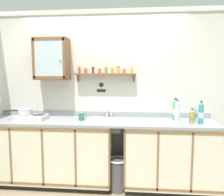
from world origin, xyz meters
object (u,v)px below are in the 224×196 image
(bottle_juice_amber_2, at_px, (192,117))
(mug, at_px, (81,117))
(saucepan, at_px, (25,111))
(warning_sign, at_px, (101,87))
(bottle_water_clear_0, at_px, (177,112))
(sink, at_px, (107,122))
(hot_plate_stove, at_px, (32,117))
(bottle_soda_green_3, at_px, (175,110))
(bottle_detergent_teal_4, at_px, (201,114))
(bottle_water_blue_1, at_px, (194,114))
(trash_bin, at_px, (118,174))
(wall_cabinet, at_px, (52,59))

(bottle_juice_amber_2, distance_m, mug, 1.52)
(saucepan, relative_size, warning_sign, 1.41)
(bottle_water_clear_0, bearing_deg, sink, 172.43)
(hot_plate_stove, xyz_separation_m, bottle_soda_green_3, (2.09, 0.11, 0.11))
(bottle_soda_green_3, height_order, mug, bottle_soda_green_3)
(bottle_soda_green_3, height_order, bottle_detergent_teal_4, bottle_soda_green_3)
(mug, bearing_deg, bottle_water_clear_0, -3.49)
(bottle_water_blue_1, xyz_separation_m, bottle_juice_amber_2, (-0.07, -0.14, -0.01))
(bottle_water_clear_0, xyz_separation_m, mug, (-1.33, 0.08, -0.10))
(bottle_water_blue_1, relative_size, warning_sign, 0.92)
(warning_sign, relative_size, trash_bin, 0.57)
(warning_sign, bearing_deg, bottle_detergent_teal_4, -16.07)
(bottle_water_clear_0, distance_m, mug, 1.33)
(hot_plate_stove, bearing_deg, bottle_water_clear_0, -2.24)
(trash_bin, bearing_deg, bottle_water_clear_0, 3.74)
(bottle_detergent_teal_4, distance_m, mug, 1.64)
(sink, xyz_separation_m, trash_bin, (0.17, -0.18, -0.69))
(bottle_detergent_teal_4, bearing_deg, sink, 173.98)
(sink, height_order, mug, sink)
(bottle_water_blue_1, height_order, warning_sign, warning_sign)
(hot_plate_stove, xyz_separation_m, warning_sign, (0.99, 0.31, 0.43))
(hot_plate_stove, xyz_separation_m, bottle_detergent_teal_4, (2.38, -0.09, 0.11))
(sink, xyz_separation_m, bottle_water_blue_1, (1.23, 0.01, 0.13))
(bottle_detergent_teal_4, xyz_separation_m, wall_cabinet, (-2.12, 0.27, 0.75))
(bottle_water_blue_1, xyz_separation_m, mug, (-1.59, -0.06, -0.05))
(wall_cabinet, bearing_deg, saucepan, -155.72)
(sink, distance_m, mug, 0.37)
(wall_cabinet, bearing_deg, hot_plate_stove, -144.61)
(hot_plate_stove, bearing_deg, saucepan, 169.69)
(bottle_detergent_teal_4, bearing_deg, mug, 176.96)
(sink, bearing_deg, warning_sign, 113.16)
(bottle_water_blue_1, height_order, bottle_juice_amber_2, bottle_water_blue_1)
(sink, distance_m, bottle_juice_amber_2, 1.18)
(bottle_water_blue_1, relative_size, wall_cabinet, 0.38)
(bottle_water_clear_0, distance_m, trash_bin, 1.18)
(bottle_soda_green_3, height_order, trash_bin, bottle_soda_green_3)
(mug, relative_size, warning_sign, 0.46)
(bottle_water_clear_0, distance_m, bottle_juice_amber_2, 0.20)
(sink, bearing_deg, bottle_water_blue_1, 0.62)
(saucepan, bearing_deg, wall_cabinet, 24.28)
(hot_plate_stove, bearing_deg, bottle_juice_amber_2, -2.04)
(bottle_water_blue_1, bearing_deg, saucepan, -179.04)
(saucepan, height_order, bottle_juice_amber_2, bottle_juice_amber_2)
(sink, xyz_separation_m, mug, (-0.36, -0.05, 0.08))
(trash_bin, bearing_deg, bottle_juice_amber_2, 3.01)
(hot_plate_stove, relative_size, bottle_juice_amber_2, 2.02)
(hot_plate_stove, bearing_deg, warning_sign, 17.45)
(mug, relative_size, wall_cabinet, 0.19)
(saucepan, bearing_deg, bottle_water_blue_1, 0.96)
(wall_cabinet, bearing_deg, bottle_water_blue_1, -3.46)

